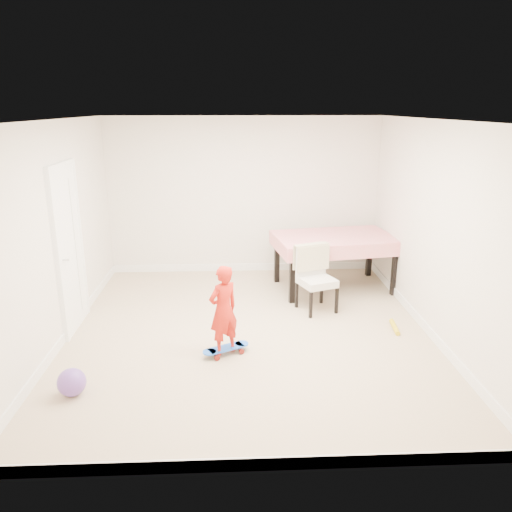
{
  "coord_description": "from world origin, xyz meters",
  "views": [
    {
      "loc": [
        -0.17,
        -5.75,
        2.75
      ],
      "look_at": [
        0.1,
        0.2,
        0.95
      ],
      "focal_mm": 35.0,
      "sensor_mm": 36.0,
      "label": 1
    }
  ],
  "objects_px": {
    "child": "(223,313)",
    "balloon": "(72,382)",
    "dining_table": "(334,262)",
    "skateboard": "(226,351)",
    "dining_chair": "(317,279)"
  },
  "relations": [
    {
      "from": "child",
      "to": "balloon",
      "type": "xyz_separation_m",
      "value": [
        -1.49,
        -0.77,
        -0.38
      ]
    },
    {
      "from": "dining_table",
      "to": "skateboard",
      "type": "relative_size",
      "value": 3.14
    },
    {
      "from": "skateboard",
      "to": "dining_table",
      "type": "bearing_deg",
      "value": 25.13
    },
    {
      "from": "dining_chair",
      "to": "skateboard",
      "type": "height_order",
      "value": "dining_chair"
    },
    {
      "from": "dining_chair",
      "to": "balloon",
      "type": "distance_m",
      "value": 3.43
    },
    {
      "from": "dining_table",
      "to": "child",
      "type": "bearing_deg",
      "value": -136.98
    },
    {
      "from": "child",
      "to": "skateboard",
      "type": "bearing_deg",
      "value": -178.82
    },
    {
      "from": "skateboard",
      "to": "balloon",
      "type": "relative_size",
      "value": 2.04
    },
    {
      "from": "dining_table",
      "to": "balloon",
      "type": "xyz_separation_m",
      "value": [
        -3.16,
        -2.9,
        -0.28
      ]
    },
    {
      "from": "dining_table",
      "to": "child",
      "type": "distance_m",
      "value": 2.71
    },
    {
      "from": "dining_table",
      "to": "balloon",
      "type": "bearing_deg",
      "value": -146.35
    },
    {
      "from": "skateboard",
      "to": "balloon",
      "type": "distance_m",
      "value": 1.7
    },
    {
      "from": "dining_chair",
      "to": "skateboard",
      "type": "relative_size",
      "value": 1.61
    },
    {
      "from": "dining_chair",
      "to": "dining_table",
      "type": "bearing_deg",
      "value": 44.45
    },
    {
      "from": "child",
      "to": "dining_table",
      "type": "bearing_deg",
      "value": -166.13
    }
  ]
}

